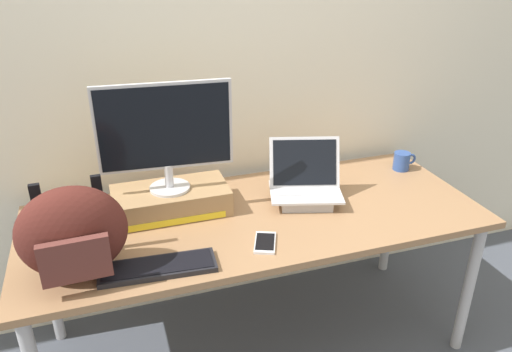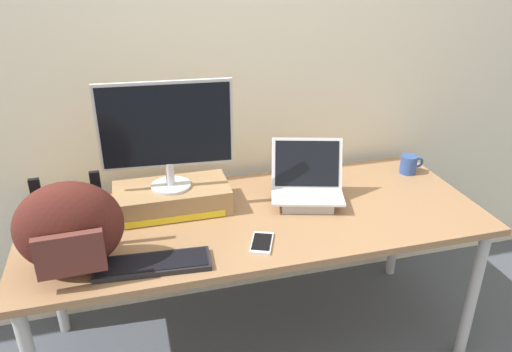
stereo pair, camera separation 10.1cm
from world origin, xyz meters
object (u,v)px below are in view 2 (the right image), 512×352
object	(u,v)px
toner_box_yellow	(172,198)
open_laptop	(307,191)
external_keyboard	(153,264)
messenger_backpack	(70,228)
cell_phone	(262,243)
coffee_mug	(409,164)
desktop_monitor	(167,131)
plush_toy	(83,204)

from	to	relation	value
toner_box_yellow	open_laptop	world-z (taller)	open_laptop
open_laptop	external_keyboard	world-z (taller)	open_laptop
toner_box_yellow	messenger_backpack	xyz separation A→B (m)	(-0.38, -0.34, 0.11)
cell_phone	messenger_backpack	bearing A→B (deg)	-159.87
open_laptop	coffee_mug	world-z (taller)	open_laptop
toner_box_yellow	cell_phone	world-z (taller)	toner_box_yellow
desktop_monitor	cell_phone	distance (m)	0.59
desktop_monitor	external_keyboard	distance (m)	0.55
external_keyboard	open_laptop	bearing A→B (deg)	28.36
messenger_backpack	cell_phone	bearing A→B (deg)	-4.32
toner_box_yellow	desktop_monitor	bearing A→B (deg)	-96.08
desktop_monitor	open_laptop	world-z (taller)	desktop_monitor
desktop_monitor	coffee_mug	world-z (taller)	desktop_monitor
messenger_backpack	plush_toy	distance (m)	0.43
external_keyboard	coffee_mug	xyz separation A→B (m)	(1.30, 0.47, 0.03)
cell_phone	external_keyboard	bearing A→B (deg)	-152.34
coffee_mug	desktop_monitor	bearing A→B (deg)	-176.72
coffee_mug	plush_toy	xyz separation A→B (m)	(-1.56, 0.01, -0.01)
desktop_monitor	toner_box_yellow	bearing A→B (deg)	88.41
messenger_backpack	cell_phone	world-z (taller)	messenger_backpack
open_laptop	cell_phone	xyz separation A→B (m)	(-0.28, -0.28, -0.05)
open_laptop	cell_phone	world-z (taller)	open_laptop
coffee_mug	cell_phone	world-z (taller)	coffee_mug
open_laptop	coffee_mug	bearing A→B (deg)	30.86
open_laptop	coffee_mug	distance (m)	0.62
coffee_mug	plush_toy	world-z (taller)	coffee_mug
messenger_backpack	coffee_mug	world-z (taller)	messenger_backpack
open_laptop	messenger_backpack	distance (m)	1.00
toner_box_yellow	plush_toy	xyz separation A→B (m)	(-0.37, 0.07, -0.01)
desktop_monitor	cell_phone	world-z (taller)	desktop_monitor
toner_box_yellow	messenger_backpack	size ratio (longest dim) A/B	1.30
open_laptop	cell_phone	size ratio (longest dim) A/B	2.19
desktop_monitor	cell_phone	bearing A→B (deg)	-46.00
toner_box_yellow	coffee_mug	distance (m)	1.19
external_keyboard	messenger_backpack	size ratio (longest dim) A/B	1.12
toner_box_yellow	cell_phone	bearing A→B (deg)	-50.59
plush_toy	messenger_backpack	bearing A→B (deg)	-91.00
coffee_mug	cell_phone	size ratio (longest dim) A/B	0.74
desktop_monitor	cell_phone	size ratio (longest dim) A/B	3.26
toner_box_yellow	desktop_monitor	distance (m)	0.31
desktop_monitor	messenger_backpack	world-z (taller)	desktop_monitor
open_laptop	toner_box_yellow	bearing A→B (deg)	-172.32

